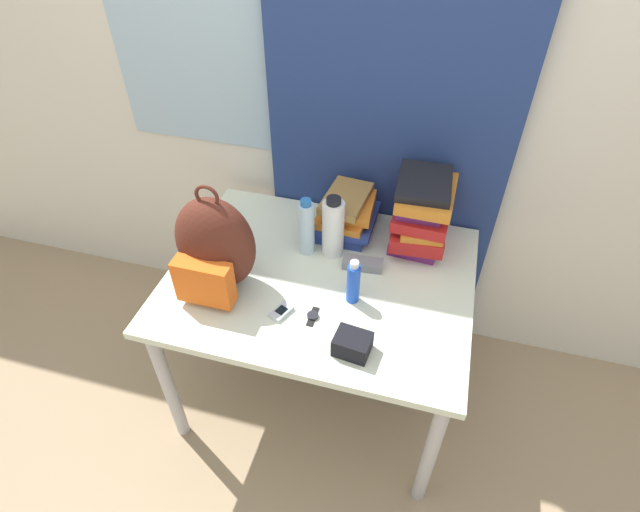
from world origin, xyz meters
TOP-DOWN VIEW (x-y plane):
  - ground_plane at (0.00, 0.00)m, footprint 12.00×12.00m
  - wall_back at (-0.00, 0.95)m, footprint 6.00×0.06m
  - curtain_blue at (0.14, 0.90)m, footprint 0.94×0.04m
  - desk at (0.00, 0.43)m, footprint 1.11×0.87m
  - backpack at (-0.34, 0.30)m, footprint 0.28×0.24m
  - book_stack_left at (0.03, 0.72)m, footprint 0.22×0.27m
  - book_stack_center at (0.32, 0.72)m, footprint 0.23×0.29m
  - water_bottle at (-0.09, 0.56)m, footprint 0.06×0.06m
  - sports_bottle at (0.01, 0.58)m, footprint 0.08×0.08m
  - sunscreen_bottle at (0.14, 0.35)m, footprint 0.05×0.05m
  - cell_phone at (-0.08, 0.22)m, footprint 0.07×0.09m
  - sunglasses_case at (0.14, 0.52)m, footprint 0.15×0.07m
  - camera_pouch at (0.19, 0.13)m, footprint 0.12×0.10m
  - wristwatch at (0.03, 0.24)m, footprint 0.04×0.09m

SIDE VIEW (x-z plane):
  - ground_plane at x=0.00m, z-range 0.00..0.00m
  - desk at x=0.00m, z-range 0.27..0.97m
  - wristwatch at x=0.03m, z-range 0.70..0.71m
  - cell_phone at x=-0.08m, z-range 0.70..0.72m
  - sunglasses_case at x=0.14m, z-range 0.70..0.74m
  - camera_pouch at x=0.19m, z-range 0.70..0.77m
  - sunscreen_bottle at x=0.14m, z-range 0.69..0.87m
  - book_stack_left at x=0.03m, z-range 0.70..0.87m
  - water_bottle at x=-0.09m, z-range 0.69..0.94m
  - sports_bottle at x=0.01m, z-range 0.69..0.95m
  - book_stack_center at x=0.32m, z-range 0.70..1.00m
  - backpack at x=-0.34m, z-range 0.67..1.09m
  - curtain_blue at x=0.14m, z-range 0.00..2.50m
  - wall_back at x=0.00m, z-range 0.00..2.50m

